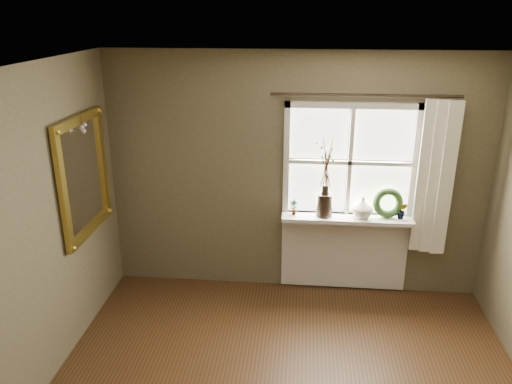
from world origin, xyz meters
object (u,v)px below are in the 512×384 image
Objects in this scene: cream_vase at (363,207)px; wreath at (388,206)px; dark_jug at (324,205)px; gilt_mirror at (84,176)px.

cream_vase is 0.26m from wreath.
dark_jug is at bearing 180.00° from cream_vase.
wreath is at bearing 3.50° from dark_jug.
gilt_mirror is at bearing -166.57° from cream_vase.
cream_vase is (0.39, 0.00, -0.01)m from dark_jug.
dark_jug is at bearing 15.65° from gilt_mirror.
wreath is 0.28× the size of gilt_mirror.
gilt_mirror reaches higher than wreath.
gilt_mirror is at bearing -173.11° from wreath.
dark_jug reaches higher than cream_vase.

